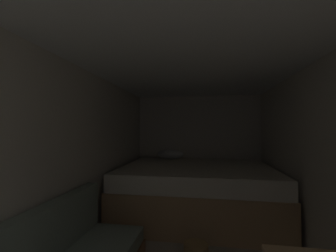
# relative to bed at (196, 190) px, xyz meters

# --- Properties ---
(wall_back) EXTENTS (2.66, 0.05, 2.13)m
(wall_back) POSITION_rel_bed_xyz_m (0.00, 1.01, 0.66)
(wall_back) COLOR beige
(wall_back) RESTS_ON ground
(wall_left) EXTENTS (0.05, 4.86, 2.13)m
(wall_left) POSITION_rel_bed_xyz_m (-1.30, -1.44, 0.66)
(wall_left) COLOR beige
(wall_left) RESTS_ON ground
(wall_right) EXTENTS (0.05, 4.86, 2.13)m
(wall_right) POSITION_rel_bed_xyz_m (1.31, -1.44, 0.66)
(wall_right) COLOR beige
(wall_right) RESTS_ON ground
(ceiling_slab) EXTENTS (2.66, 4.86, 0.05)m
(ceiling_slab) POSITION_rel_bed_xyz_m (0.00, -1.44, 1.75)
(ceiling_slab) COLOR white
(ceiling_slab) RESTS_ON wall_left
(bed) EXTENTS (2.44, 1.89, 1.01)m
(bed) POSITION_rel_bed_xyz_m (0.00, 0.00, 0.00)
(bed) COLOR tan
(bed) RESTS_ON ground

